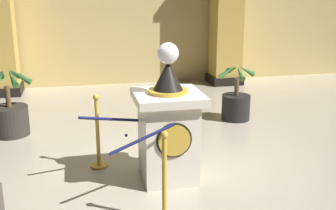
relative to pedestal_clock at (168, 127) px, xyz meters
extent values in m
plane|color=#B2A893|center=(-0.06, 0.15, -0.69)|extent=(12.78, 12.78, 0.00)
cube|color=tan|center=(-0.06, 5.59, 1.05)|extent=(12.78, 0.16, 3.46)
cube|color=silver|center=(0.00, 0.00, -0.17)|extent=(0.66, 0.66, 1.03)
cube|color=silver|center=(0.00, 0.00, 0.39)|extent=(0.82, 0.82, 0.10)
cylinder|color=gold|center=(0.00, -0.34, -0.05)|extent=(0.38, 0.03, 0.38)
cylinder|color=black|center=(0.00, -0.33, -0.05)|extent=(0.43, 0.01, 0.43)
cylinder|color=gold|center=(0.00, 0.00, 0.46)|extent=(0.49, 0.49, 0.04)
cone|color=black|center=(0.00, 0.00, 0.66)|extent=(0.36, 0.36, 0.35)
cylinder|color=gold|center=(0.00, 0.00, 0.83)|extent=(0.03, 0.03, 0.06)
sphere|color=silver|center=(0.00, 0.00, 0.92)|extent=(0.26, 0.26, 0.26)
cylinder|color=gold|center=(-0.84, 0.55, -0.67)|extent=(0.24, 0.24, 0.03)
cylinder|color=gold|center=(-0.84, 0.55, -0.22)|extent=(0.05, 0.05, 0.94)
sphere|color=gold|center=(-0.84, 0.55, 0.29)|extent=(0.08, 0.08, 0.08)
cylinder|color=gold|center=(-0.25, -0.98, -0.23)|extent=(0.05, 0.05, 0.91)
sphere|color=gold|center=(-0.25, -0.98, 0.27)|extent=(0.08, 0.08, 0.08)
cylinder|color=#141947|center=(-0.69, 0.16, 0.10)|extent=(0.78, 0.33, 0.22)
cylinder|color=#141947|center=(-0.40, -0.60, 0.10)|extent=(0.78, 0.33, 0.22)
sphere|color=#141947|center=(-0.55, -0.22, 0.01)|extent=(0.04, 0.04, 0.04)
cube|color=black|center=(-2.67, 5.03, -0.59)|extent=(0.75, 0.75, 0.20)
cube|color=black|center=(2.56, 5.03, -0.59)|extent=(0.76, 0.76, 0.20)
cube|color=gold|center=(2.56, 5.03, 0.98)|extent=(0.66, 0.66, 3.32)
cylinder|color=#2D2823|center=(-2.18, 2.15, -0.45)|extent=(0.59, 0.59, 0.48)
cylinder|color=brown|center=(-2.18, 2.15, -0.03)|extent=(0.08, 0.08, 0.35)
cone|color=#265928|center=(-1.97, 2.15, 0.30)|extent=(0.40, 0.10, 0.33)
cone|color=#265928|center=(-2.07, 2.33, 0.30)|extent=(0.25, 0.41, 0.29)
cone|color=#265928|center=(-2.26, 2.34, 0.30)|extent=(0.21, 0.42, 0.28)
cone|color=#265928|center=(-2.06, 1.98, 0.30)|extent=(0.27, 0.41, 0.29)
cylinder|color=black|center=(1.74, 2.15, -0.46)|extent=(0.51, 0.51, 0.46)
cylinder|color=brown|center=(1.74, 2.15, -0.08)|extent=(0.08, 0.08, 0.31)
cone|color=#387533|center=(1.92, 2.17, 0.22)|extent=(0.37, 0.16, 0.26)
cone|color=#387533|center=(1.71, 2.32, 0.22)|extent=(0.14, 0.37, 0.23)
cone|color=#387533|center=(1.57, 2.16, 0.22)|extent=(0.35, 0.12, 0.29)
cone|color=#387533|center=(1.72, 1.97, 0.22)|extent=(0.13, 0.36, 0.25)
camera|label=1|loc=(-1.07, -4.86, 1.71)|focal=45.32mm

